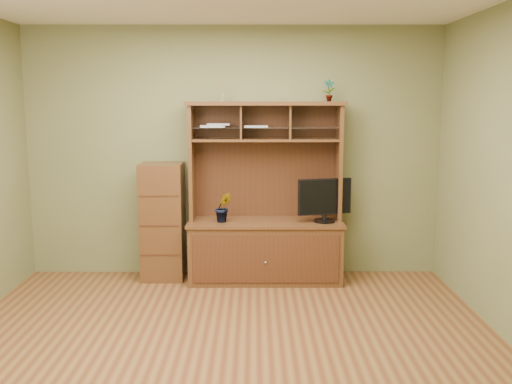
{
  "coord_description": "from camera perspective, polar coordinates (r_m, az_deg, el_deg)",
  "views": [
    {
      "loc": [
        0.23,
        -4.21,
        1.92
      ],
      "look_at": [
        0.24,
        1.2,
        1.04
      ],
      "focal_mm": 40.0,
      "sensor_mm": 36.0,
      "label": 1
    }
  ],
  "objects": [
    {
      "name": "room",
      "position": [
        4.25,
        -3.23,
        1.53
      ],
      "size": [
        4.54,
        4.04,
        2.74
      ],
      "color": "#5D311A",
      "rests_on": "ground"
    },
    {
      "name": "monitor",
      "position": [
        5.99,
        6.89,
        -0.72
      ],
      "size": [
        0.57,
        0.22,
        0.46
      ],
      "rotation": [
        0.0,
        0.0,
        0.27
      ],
      "color": "black",
      "rests_on": "media_hutch"
    },
    {
      "name": "top_plant",
      "position": [
        6.06,
        7.3,
        10.06
      ],
      "size": [
        0.12,
        0.09,
        0.23
      ],
      "primitive_type": "imported",
      "rotation": [
        0.0,
        0.0,
        0.03
      ],
      "color": "#366824",
      "rests_on": "media_hutch"
    },
    {
      "name": "side_cabinet",
      "position": [
        6.2,
        -9.31,
        -2.92
      ],
      "size": [
        0.45,
        0.41,
        1.25
      ],
      "color": "#412212",
      "rests_on": "room"
    },
    {
      "name": "magazines",
      "position": [
        6.02,
        -2.77,
        6.65
      ],
      "size": [
        0.72,
        0.21,
        0.04
      ],
      "color": "#B0B0B5",
      "rests_on": "media_hutch"
    },
    {
      "name": "reed_diffuser",
      "position": [
        6.02,
        -3.51,
        9.98
      ],
      "size": [
        0.05,
        0.05,
        0.26
      ],
      "color": "silver",
      "rests_on": "media_hutch"
    },
    {
      "name": "orchid_plant",
      "position": [
        5.96,
        -3.29,
        -1.53
      ],
      "size": [
        0.19,
        0.16,
        0.31
      ],
      "primitive_type": "imported",
      "rotation": [
        0.0,
        0.0,
        0.14
      ],
      "color": "#32581E",
      "rests_on": "media_hutch"
    },
    {
      "name": "media_hutch",
      "position": [
        6.1,
        0.93,
        -4.02
      ],
      "size": [
        1.66,
        0.61,
        1.9
      ],
      "color": "#412212",
      "rests_on": "room"
    }
  ]
}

